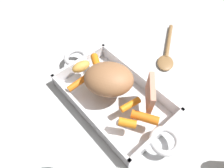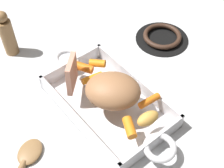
% 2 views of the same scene
% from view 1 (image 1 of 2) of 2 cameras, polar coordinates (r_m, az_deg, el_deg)
% --- Properties ---
extents(ground_plane, '(2.10, 2.10, 0.00)m').
position_cam_1_polar(ground_plane, '(0.62, 0.46, -4.60)').
color(ground_plane, silver).
extents(roasting_dish, '(0.46, 0.21, 0.05)m').
position_cam_1_polar(roasting_dish, '(0.61, 0.47, -3.72)').
color(roasting_dish, silver).
rests_on(roasting_dish, ground_plane).
extents(pork_roast, '(0.18, 0.18, 0.08)m').
position_cam_1_polar(pork_roast, '(0.56, -1.25, 1.21)').
color(pork_roast, '#9D6A45').
rests_on(pork_roast, roasting_dish).
extents(roast_slice_thick, '(0.07, 0.07, 0.09)m').
position_cam_1_polar(roast_slice_thick, '(0.53, 10.76, -2.61)').
color(roast_slice_thick, tan).
rests_on(roast_slice_thick, roasting_dish).
extents(baby_carrot_center_right, '(0.07, 0.06, 0.03)m').
position_cam_1_polar(baby_carrot_center_right, '(0.53, 9.42, -9.26)').
color(baby_carrot_center_right, orange).
rests_on(baby_carrot_center_right, roasting_dish).
extents(baby_carrot_short, '(0.05, 0.05, 0.03)m').
position_cam_1_polar(baby_carrot_short, '(0.52, 4.36, -10.96)').
color(baby_carrot_short, orange).
rests_on(baby_carrot_short, roasting_dish).
extents(baby_carrot_northwest, '(0.06, 0.04, 0.03)m').
position_cam_1_polar(baby_carrot_northwest, '(0.64, -4.62, 6.39)').
color(baby_carrot_northwest, orange).
rests_on(baby_carrot_northwest, roasting_dish).
extents(baby_carrot_long, '(0.03, 0.06, 0.02)m').
position_cam_1_polar(baby_carrot_long, '(0.55, 5.23, -5.82)').
color(baby_carrot_long, orange).
rests_on(baby_carrot_long, roasting_dish).
extents(baby_carrot_northeast, '(0.02, 0.06, 0.02)m').
position_cam_1_polar(baby_carrot_northeast, '(0.59, -9.82, 0.18)').
color(baby_carrot_northeast, orange).
rests_on(baby_carrot_northeast, roasting_dish).
extents(potato_halved, '(0.04, 0.06, 0.03)m').
position_cam_1_polar(potato_halved, '(0.62, -8.76, 4.90)').
color(potato_halved, gold).
rests_on(potato_halved, roasting_dish).
extents(serving_spoon, '(0.16, 0.22, 0.02)m').
position_cam_1_polar(serving_spoon, '(0.76, 15.26, 8.34)').
color(serving_spoon, olive).
rests_on(serving_spoon, ground_plane).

